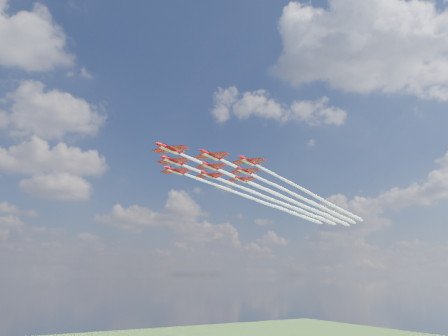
{
  "coord_description": "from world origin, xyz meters",
  "views": [
    {
      "loc": [
        -59.58,
        -114.83,
        49.54
      ],
      "look_at": [
        13.24,
        7.12,
        84.43
      ],
      "focal_mm": 35.0,
      "sensor_mm": 36.0,
      "label": 1
    }
  ],
  "objects": [
    {
      "name": "jet_row3_port",
      "position": [
        77.34,
        30.97,
        83.62
      ],
      "size": [
        136.18,
        83.33,
        3.05
      ],
      "rotation": [
        0.0,
        0.0,
        0.54
      ],
      "color": "red"
    },
    {
      "name": "jet_row4_starb",
      "position": [
        76.49,
        54.15,
        83.62
      ],
      "size": [
        136.18,
        83.33,
        3.05
      ],
      "rotation": [
        0.0,
        0.0,
        0.54
      ],
      "color": "red"
    },
    {
      "name": "jet_row3_centre",
      "position": [
        70.39,
        42.61,
        83.62
      ],
      "size": [
        136.18,
        83.33,
        3.05
      ],
      "rotation": [
        0.0,
        0.0,
        0.54
      ],
      "color": "red"
    },
    {
      "name": "jet_row4_port",
      "position": [
        83.44,
        42.51,
        83.62
      ],
      "size": [
        136.18,
        83.33,
        3.05
      ],
      "rotation": [
        0.0,
        0.0,
        0.54
      ],
      "color": "red"
    },
    {
      "name": "jet_tail",
      "position": [
        89.54,
        54.05,
        83.62
      ],
      "size": [
        136.18,
        83.33,
        3.05
      ],
      "rotation": [
        0.0,
        0.0,
        0.54
      ],
      "color": "red"
    },
    {
      "name": "jet_lead",
      "position": [
        51.25,
        31.18,
        83.62
      ],
      "size": [
        136.18,
        83.33,
        3.05
      ],
      "rotation": [
        0.0,
        0.0,
        0.54
      ],
      "color": "red"
    },
    {
      "name": "jet_row2_port",
      "position": [
        64.3,
        31.08,
        83.62
      ],
      "size": [
        136.18,
        83.33,
        3.05
      ],
      "rotation": [
        0.0,
        0.0,
        0.54
      ],
      "color": "red"
    },
    {
      "name": "jet_row3_starb",
      "position": [
        63.44,
        54.25,
        83.62
      ],
      "size": [
        136.18,
        83.33,
        3.05
      ],
      "rotation": [
        0.0,
        0.0,
        0.54
      ],
      "color": "red"
    },
    {
      "name": "jet_row2_starb",
      "position": [
        57.34,
        42.71,
        83.62
      ],
      "size": [
        136.18,
        83.33,
        3.05
      ],
      "rotation": [
        0.0,
        0.0,
        0.54
      ],
      "color": "red"
    }
  ]
}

